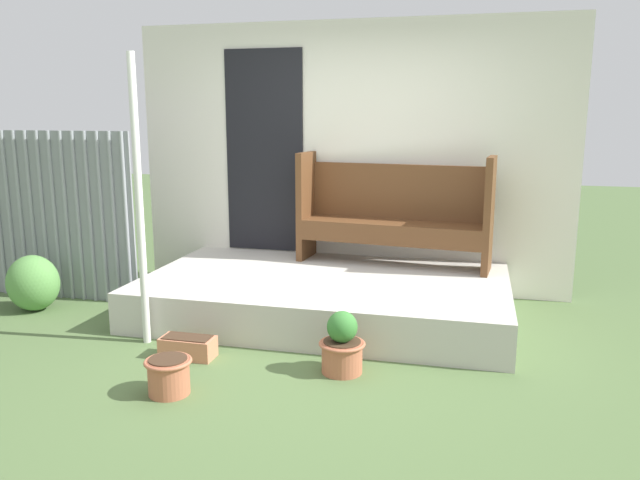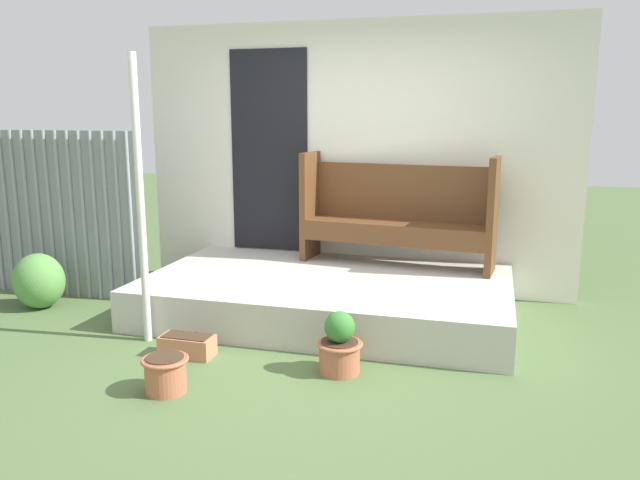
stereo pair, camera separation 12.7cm
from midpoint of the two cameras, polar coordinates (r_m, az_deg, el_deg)
The scene contains 9 objects.
ground_plane at distance 4.66m, azimuth -1.91°, elevation -10.37°, with size 24.00×24.00×0.00m, color #516B3D.
porch_slab at distance 5.45m, azimuth -0.17°, elevation -5.14°, with size 3.09×1.82×0.34m.
house_wall at distance 6.16m, azimuth 1.64°, elevation 7.50°, with size 4.29×0.08×2.60m.
support_post at distance 4.82m, azimuth -16.93°, elevation 3.23°, with size 0.06×0.06×2.16m.
bench at distance 5.82m, azimuth 6.16°, elevation 2.79°, with size 1.81×0.58×1.03m.
flower_pot_left at distance 4.12m, azimuth -14.55°, elevation -11.81°, with size 0.30×0.30×0.24m.
flower_pot_middle at distance 4.28m, azimuth 1.17°, elevation -9.67°, with size 0.32×0.32×0.43m.
planter_box_rect at distance 4.68m, azimuth -12.76°, elevation -9.52°, with size 0.39×0.19×0.16m.
shrub_by_fence at distance 6.15m, azimuth -25.30°, elevation -3.57°, with size 0.47×0.42×0.50m.
Camera 1 is at (1.14, -4.17, 1.74)m, focal length 35.00 mm.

